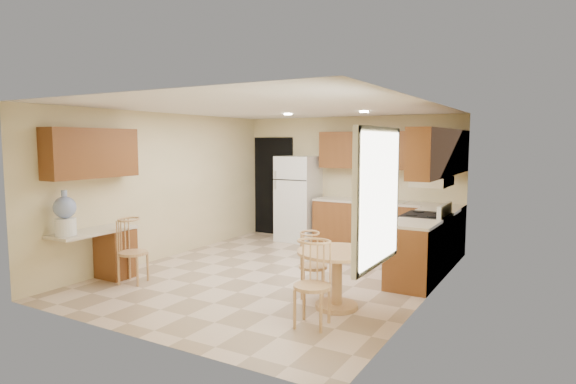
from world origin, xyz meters
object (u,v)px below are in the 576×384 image
Objects in this scene: dining_table at (337,271)px; water_crock at (65,215)px; stove at (425,243)px; chair_table_a at (310,259)px; refrigerator at (298,199)px; chair_desk at (128,245)px; chair_table_b at (308,277)px.

dining_table is 3.65m from water_crock.
chair_table_a is (-0.97, -1.92, 0.04)m from stove.
refrigerator is 1.87× the size of chair_desk.
chair_table_b is at bearing 7.83° from water_crock.
chair_table_b is at bearing 3.42° from chair_table_a.
chair_desk is (-3.47, -2.67, 0.09)m from stove.
chair_table_a is at bearing 159.31° from dining_table.
water_crock is at bearing -103.08° from refrigerator.
chair_desk is 0.92m from water_crock.
water_crock reaches higher than chair_table_b.
chair_desk is at bearing -11.52° from chair_table_b.
dining_table is (-0.52, -2.09, -0.00)m from stove.
refrigerator is at bearing -171.72° from chair_table_a.
dining_table is 1.03× the size of chair_table_b.
refrigerator is 2.85× the size of water_crock.
chair_table_b reaches higher than chair_desk.
water_crock reaches higher than chair_desk.
chair_table_a is (1.90, -3.14, -0.35)m from refrigerator.
water_crock is at bearing -53.44° from chair_desk.
water_crock is (-3.40, -1.21, 0.58)m from dining_table.
dining_table is 3.01m from chair_desk.
chair_table_a is 0.90× the size of chair_table_b.
water_crock is at bearing -0.45° from chair_table_b.
stove is (2.88, -1.22, -0.39)m from refrigerator.
stove is at bearing 40.06° from water_crock.
water_crock reaches higher than chair_table_a.
refrigerator reaches higher than chair_table_b.
stove is at bearing 130.25° from chair_table_a.
chair_table_b is (0.00, -0.74, 0.10)m from dining_table.
stove is at bearing 75.92° from dining_table.
chair_desk is (-2.50, -0.74, 0.05)m from chair_table_a.
refrigerator is 4.69m from chair_table_b.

